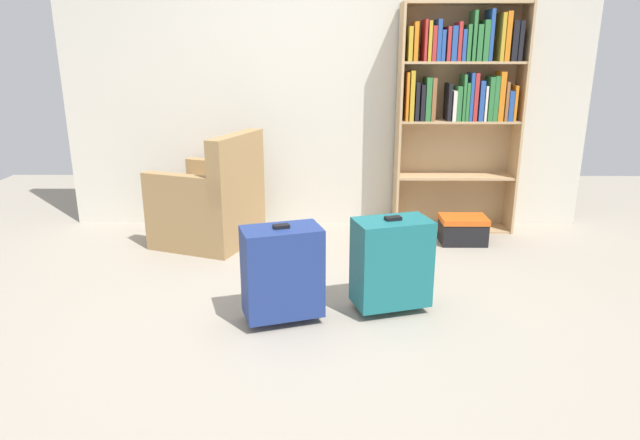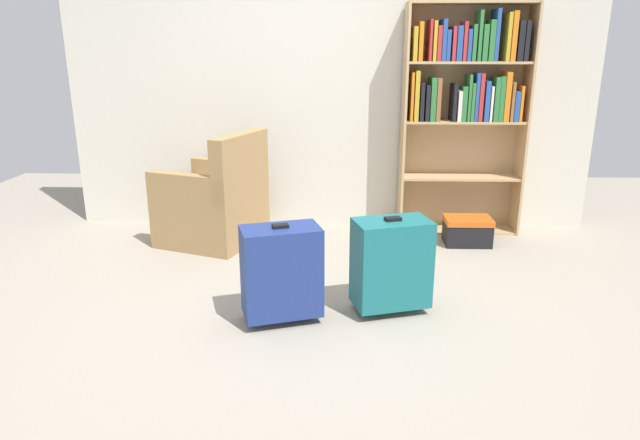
{
  "view_description": "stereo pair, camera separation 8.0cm",
  "coord_description": "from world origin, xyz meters",
  "px_view_note": "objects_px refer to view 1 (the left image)",
  "views": [
    {
      "loc": [
        -0.01,
        -2.96,
        1.52
      ],
      "look_at": [
        -0.03,
        0.22,
        0.55
      ],
      "focal_mm": 31.51,
      "sensor_mm": 36.0,
      "label": 1
    },
    {
      "loc": [
        0.07,
        -2.96,
        1.52
      ],
      "look_at": [
        -0.03,
        0.22,
        0.55
      ],
      "focal_mm": 31.51,
      "sensor_mm": 36.0,
      "label": 2
    }
  ],
  "objects_px": {
    "suitcase_teal": "(391,262)",
    "suitcase_navy_blue": "(282,272)",
    "armchair": "(211,205)",
    "mug": "(274,245)",
    "storage_box": "(463,229)",
    "bookshelf": "(460,97)"
  },
  "relations": [
    {
      "from": "bookshelf",
      "to": "suitcase_navy_blue",
      "type": "distance_m",
      "value": 2.37
    },
    {
      "from": "storage_box",
      "to": "suitcase_navy_blue",
      "type": "distance_m",
      "value": 1.96
    },
    {
      "from": "mug",
      "to": "bookshelf",
      "type": "bearing_deg",
      "value": 21.3
    },
    {
      "from": "suitcase_teal",
      "to": "suitcase_navy_blue",
      "type": "distance_m",
      "value": 0.65
    },
    {
      "from": "suitcase_navy_blue",
      "to": "bookshelf",
      "type": "bearing_deg",
      "value": 52.57
    },
    {
      "from": "suitcase_navy_blue",
      "to": "mug",
      "type": "bearing_deg",
      "value": 97.44
    },
    {
      "from": "armchair",
      "to": "suitcase_teal",
      "type": "relative_size",
      "value": 1.52
    },
    {
      "from": "bookshelf",
      "to": "storage_box",
      "type": "xyz_separation_m",
      "value": [
        0.02,
        -0.37,
        -1.02
      ]
    },
    {
      "from": "armchair",
      "to": "storage_box",
      "type": "distance_m",
      "value": 2.06
    },
    {
      "from": "mug",
      "to": "storage_box",
      "type": "xyz_separation_m",
      "value": [
        1.52,
        0.21,
        0.07
      ]
    },
    {
      "from": "armchair",
      "to": "suitcase_teal",
      "type": "xyz_separation_m",
      "value": [
        1.31,
        -1.25,
        -0.01
      ]
    },
    {
      "from": "bookshelf",
      "to": "armchair",
      "type": "relative_size",
      "value": 2.09
    },
    {
      "from": "storage_box",
      "to": "suitcase_teal",
      "type": "height_order",
      "value": "suitcase_teal"
    },
    {
      "from": "bookshelf",
      "to": "mug",
      "type": "height_order",
      "value": "bookshelf"
    },
    {
      "from": "bookshelf",
      "to": "storage_box",
      "type": "bearing_deg",
      "value": -87.51
    },
    {
      "from": "bookshelf",
      "to": "storage_box",
      "type": "height_order",
      "value": "bookshelf"
    },
    {
      "from": "bookshelf",
      "to": "mug",
      "type": "bearing_deg",
      "value": -158.7
    },
    {
      "from": "mug",
      "to": "storage_box",
      "type": "distance_m",
      "value": 1.54
    },
    {
      "from": "armchair",
      "to": "suitcase_teal",
      "type": "height_order",
      "value": "armchair"
    },
    {
      "from": "bookshelf",
      "to": "mug",
      "type": "distance_m",
      "value": 1.95
    },
    {
      "from": "mug",
      "to": "suitcase_navy_blue",
      "type": "relative_size",
      "value": 0.2
    },
    {
      "from": "bookshelf",
      "to": "suitcase_teal",
      "type": "bearing_deg",
      "value": -113.84
    }
  ]
}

